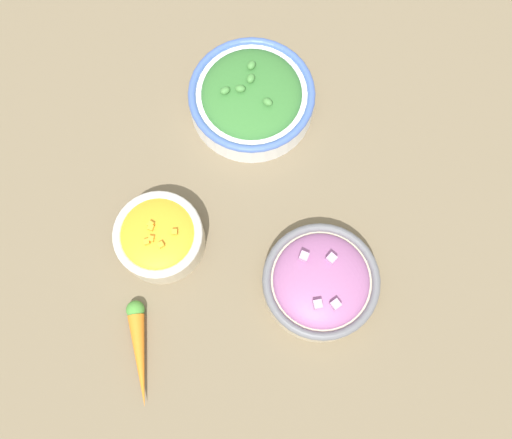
{
  "coord_description": "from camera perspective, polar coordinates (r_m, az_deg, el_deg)",
  "views": [
    {
      "loc": [
        -0.22,
        -0.04,
        0.81
      ],
      "look_at": [
        0.0,
        0.0,
        0.03
      ],
      "focal_mm": 40.0,
      "sensor_mm": 36.0,
      "label": 1
    }
  ],
  "objects": [
    {
      "name": "ground_plane",
      "position": [
        0.84,
        0.0,
        -0.56
      ],
      "size": [
        3.0,
        3.0,
        0.0
      ],
      "primitive_type": "plane",
      "color": "#75664C"
    },
    {
      "name": "bowl_red_onion",
      "position": [
        0.8,
        6.49,
        -6.17
      ],
      "size": [
        0.16,
        0.16,
        0.06
      ],
      "color": "beige",
      "rests_on": "ground_plane"
    },
    {
      "name": "bowl_broccoli",
      "position": [
        0.88,
        -0.43,
        12.16
      ],
      "size": [
        0.19,
        0.19,
        0.07
      ],
      "color": "white",
      "rests_on": "ground_plane"
    },
    {
      "name": "bowl_squash",
      "position": [
        0.81,
        -9.65,
        -1.69
      ],
      "size": [
        0.13,
        0.13,
        0.06
      ],
      "color": "beige",
      "rests_on": "ground_plane"
    },
    {
      "name": "loose_carrot",
      "position": [
        0.81,
        -11.6,
        -12.64
      ],
      "size": [
        0.14,
        0.07,
        0.03
      ],
      "rotation": [
        0.0,
        0.0,
        3.49
      ],
      "color": "orange",
      "rests_on": "ground_plane"
    }
  ]
}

